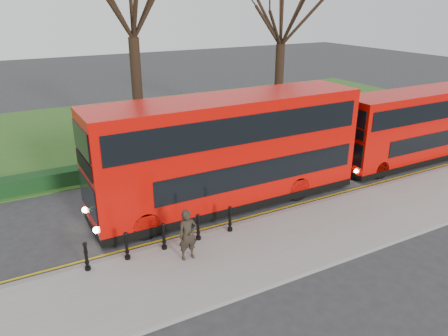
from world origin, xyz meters
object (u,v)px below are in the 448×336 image
bollard_row (164,236)px  bus_rear (416,127)px  bus_lead (228,152)px  pedestrian (188,235)px

bollard_row → bus_rear: size_ratio=0.56×
bus_lead → pedestrian: bus_lead is taller
bus_rear → pedestrian: bearing=-168.1°
pedestrian → bus_lead: bearing=45.7°
bus_rear → pedestrian: size_ratio=5.47×
bus_lead → pedestrian: (-3.51, -3.43, -1.36)m
bus_lead → bus_rear: (11.80, -0.20, -0.41)m
bollard_row → pedestrian: size_ratio=3.06×
bus_lead → pedestrian: bearing=-135.7°
bollard_row → pedestrian: (0.51, -0.98, 0.42)m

